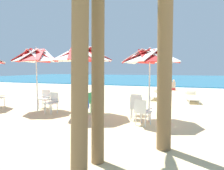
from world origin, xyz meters
The scene contains 18 objects.
ground_plane centered at (0.00, 0.00, 0.00)m, with size 80.00×80.00×0.00m, color beige.
sea centered at (0.00, 29.25, 0.05)m, with size 80.00×36.00×0.10m, color teal.
surf_foam centered at (0.00, 10.95, 0.01)m, with size 80.00×0.70×0.01m, color white.
beach_umbrella_0 centered at (-0.35, -3.01, 2.25)m, with size 2.06×2.06×2.60m.
plastic_chair_0 centered at (-0.82, -2.97, 0.50)m, with size 0.50×0.52×0.87m.
plastic_chair_1 centered at (-0.48, -3.60, 0.50)m, with size 0.56×0.58×0.87m.
plastic_chair_2 centered at (-0.95, -2.30, 0.50)m, with size 0.46×0.49×0.87m.
beach_umbrella_1 centered at (-2.91, -3.00, 2.39)m, with size 2.35×2.35×2.78m.
plastic_chair_3 centered at (-2.70, -3.52, 0.50)m, with size 0.62×0.63×0.87m.
plastic_chair_4 centered at (-3.02, -2.53, 0.50)m, with size 0.48×0.46×0.87m.
beach_umbrella_2 centered at (-5.26, -2.84, 2.38)m, with size 2.01×2.01×2.79m.
plastic_chair_5 centered at (-4.37, -3.02, 0.50)m, with size 0.52×0.54×0.87m.
plastic_chair_6 centered at (-5.44, -2.11, 0.50)m, with size 0.49×0.52×0.87m.
sun_lounger_0 centered at (1.21, 2.23, 0.28)m, with size 0.81×2.19×0.62m.
sun_lounger_1 centered at (-0.82, 2.63, 0.28)m, with size 0.64×2.15×0.62m.
palm_tree_1 centered at (-0.83, -7.14, 2.77)m, with size 3.19×2.94×4.23m.
palm_tree_2 centered at (-0.75, -6.55, 2.89)m, with size 3.07×3.21×4.17m.
beachgoer_seated centered at (-0.16, 8.41, 0.29)m, with size 0.30×0.93×0.92m.
Camera 1 is at (0.85, -10.25, 1.86)m, focal length 33.44 mm.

